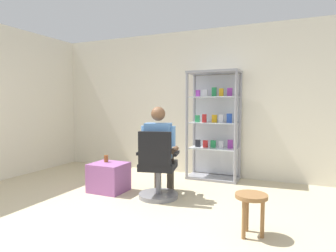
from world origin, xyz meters
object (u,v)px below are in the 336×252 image
Objects in this scene: wooden_stool at (251,203)px; display_cabinet_main at (214,125)px; storage_crate at (109,177)px; seated_shopkeeper at (160,147)px; tea_glass at (106,159)px.

display_cabinet_main is at bearing 113.91° from wooden_stool.
wooden_stool is at bearing -66.09° from display_cabinet_main.
seated_shopkeeper is at bearing 9.60° from storage_crate.
storage_crate is at bearing -131.43° from display_cabinet_main.
display_cabinet_main reaches higher than tea_glass.
wooden_stool is (2.20, -0.69, 0.13)m from storage_crate.
wooden_stool is (1.40, -0.82, -0.37)m from seated_shopkeeper.
display_cabinet_main is 3.68× the size of storage_crate.
display_cabinet_main is 4.44× the size of wooden_stool.
tea_glass is 0.26× the size of wooden_stool.
tea_glass reaches higher than storage_crate.
wooden_stool is (0.94, -2.12, -0.62)m from display_cabinet_main.
display_cabinet_main is 1.47× the size of seated_shopkeeper.
display_cabinet_main reaches higher than storage_crate.
seated_shopkeeper reaches higher than storage_crate.
storage_crate is 1.21× the size of wooden_stool.
storage_crate is 4.71× the size of tea_glass.
display_cabinet_main is 2.05m from storage_crate.
storage_crate reaches higher than wooden_stool.
wooden_stool is at bearing -18.16° from tea_glass.
display_cabinet_main reaches higher than wooden_stool.
seated_shopkeeper is 0.95m from storage_crate.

